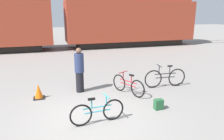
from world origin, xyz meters
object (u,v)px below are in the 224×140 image
(bicycle_black, at_px, (165,78))
(traffic_cone, at_px, (39,92))
(backpack, at_px, (159,104))
(freight_train, at_px, (58,15))
(bicycle_maroon, at_px, (128,85))
(bicycle_teal, at_px, (98,112))
(person_in_navy, at_px, (79,70))

(bicycle_black, bearing_deg, traffic_cone, 177.62)
(bicycle_black, distance_m, backpack, 2.33)
(freight_train, xyz_separation_m, bicycle_maroon, (1.80, -11.47, -2.45))
(freight_train, xyz_separation_m, traffic_cone, (-1.51, -10.95, -2.55))
(bicycle_teal, height_order, bicycle_black, bicycle_black)
(bicycle_teal, xyz_separation_m, traffic_cone, (-1.66, 2.42, -0.09))
(person_in_navy, bearing_deg, bicycle_maroon, -143.15)
(bicycle_maroon, bearing_deg, bicycle_teal, -130.96)
(bicycle_teal, height_order, traffic_cone, bicycle_teal)
(backpack, bearing_deg, person_in_navy, 132.91)
(freight_train, relative_size, bicycle_black, 13.23)
(bicycle_teal, height_order, person_in_navy, person_in_navy)
(bicycle_maroon, relative_size, person_in_navy, 0.85)
(bicycle_black, xyz_separation_m, traffic_cone, (-5.11, 0.21, -0.15))
(bicycle_teal, bearing_deg, traffic_cone, 124.49)
(bicycle_black, distance_m, traffic_cone, 5.11)
(freight_train, height_order, person_in_navy, freight_train)
(bicycle_maroon, distance_m, person_in_navy, 1.98)
(freight_train, relative_size, person_in_navy, 13.80)
(person_in_navy, xyz_separation_m, traffic_cone, (-1.57, -0.26, -0.63))
(person_in_navy, distance_m, backpack, 3.32)
(bicycle_maroon, distance_m, traffic_cone, 3.35)
(bicycle_black, height_order, backpack, bicycle_black)
(bicycle_teal, xyz_separation_m, bicycle_black, (3.44, 2.21, 0.06))
(person_in_navy, height_order, traffic_cone, person_in_navy)
(bicycle_maroon, xyz_separation_m, bicycle_teal, (-1.65, -1.90, -0.01))
(person_in_navy, relative_size, backpack, 5.21)
(bicycle_maroon, height_order, bicycle_black, bicycle_black)
(bicycle_black, height_order, person_in_navy, person_in_navy)
(person_in_navy, xyz_separation_m, backpack, (2.21, -2.38, -0.71))
(person_in_navy, bearing_deg, traffic_cone, 70.56)
(freight_train, xyz_separation_m, bicycle_black, (3.59, -11.16, -2.40))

